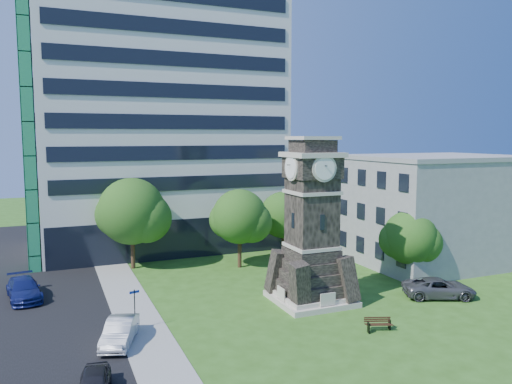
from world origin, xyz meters
name	(u,v)px	position (x,y,z in m)	size (l,w,h in m)	color
ground	(286,316)	(0.00, 0.00, 0.00)	(160.00, 160.00, 0.00)	#2E5618
sidewalk	(134,310)	(-9.50, 5.00, 0.03)	(3.00, 70.00, 0.06)	gray
clock_tower	(312,231)	(3.00, 2.00, 5.28)	(5.40, 5.40, 12.22)	beige
office_tall	(158,118)	(-3.20, 25.84, 14.22)	(26.20, 15.11, 28.60)	silver
office_low	(435,209)	(19.97, 8.00, 5.21)	(15.20, 12.20, 10.40)	gray
car_street_south	(94,384)	(-13.07, -6.13, 0.63)	(1.48, 3.68, 1.26)	black
car_street_mid	(120,332)	(-11.13, -0.35, 0.73)	(1.55, 4.45, 1.47)	#A8ABB0
car_street_north	(24,289)	(-16.70, 10.74, 0.78)	(2.18, 5.35, 1.55)	navy
car_east_lot	(439,288)	(12.45, -0.97, 0.74)	(2.47, 5.36, 1.49)	#4A4B4F
park_bench	(379,324)	(4.21, -4.62, 0.46)	(1.69, 0.45, 0.87)	black
street_sign	(135,305)	(-9.96, 1.41, 1.65)	(0.63, 0.06, 2.63)	black
tree_nw	(133,213)	(-7.62, 16.61, 5.15)	(6.77, 6.16, 8.45)	#332114
tree_nc	(240,218)	(1.64, 13.14, 4.62)	(5.60, 5.09, 7.37)	#332114
tree_ne	(284,216)	(7.47, 15.88, 4.04)	(5.26, 4.79, 6.60)	#332114
tree_east	(410,239)	(13.16, 3.31, 3.64)	(4.97, 4.51, 6.05)	#332114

